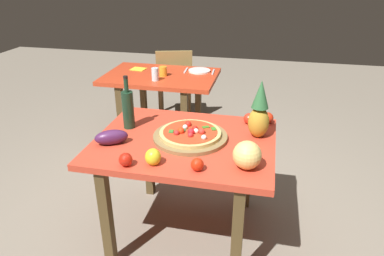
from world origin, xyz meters
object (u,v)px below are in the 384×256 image
object	(u,v)px
melon	(247,155)
tomato_by_bottle	(126,160)
pineapple_left	(259,112)
knife_utensil	(213,72)
dining_chair	(174,81)
pizza_board	(190,137)
fork_utensil	(186,70)
tomato_beside_pepper	(249,119)
bell_pepper	(153,157)
dinner_plate	(199,71)
background_table	(161,85)
drinking_glass_water	(155,74)
wine_bottle	(128,109)
tomato_near_board	(268,118)
tomato_at_corner	(197,164)
display_table	(185,153)
napkin_folded	(138,69)
drinking_glass_juice	(163,71)
eggplant	(111,137)
pizza	(190,133)

from	to	relation	value
melon	tomato_by_bottle	world-z (taller)	melon
pineapple_left	melon	world-z (taller)	pineapple_left
pineapple_left	knife_utensil	size ratio (longest dim) A/B	2.07
pineapple_left	knife_utensil	xyz separation A→B (m)	(-0.51, 1.35, -0.16)
dining_chair	tomato_by_bottle	size ratio (longest dim) A/B	11.30
melon	knife_utensil	xyz separation A→B (m)	(-0.47, 1.74, -0.07)
pizza_board	fork_utensil	bearing A→B (deg)	104.47
pizza_board	melon	bearing A→B (deg)	-36.25
melon	tomato_beside_pepper	world-z (taller)	melon
bell_pepper	dinner_plate	bearing A→B (deg)	93.47
background_table	pineapple_left	distance (m)	1.56
tomato_beside_pepper	drinking_glass_water	bearing A→B (deg)	139.59
wine_bottle	pineapple_left	distance (m)	0.84
tomato_beside_pepper	tomato_near_board	bearing A→B (deg)	15.94
pizza_board	pineapple_left	size ratio (longest dim) A/B	1.25
background_table	tomato_by_bottle	xyz separation A→B (m)	(0.32, -1.68, 0.14)
bell_pepper	tomato_at_corner	size ratio (longest dim) A/B	1.37
wine_bottle	knife_utensil	size ratio (longest dim) A/B	1.97
display_table	napkin_folded	distance (m)	1.66
dinner_plate	knife_utensil	distance (m)	0.14
drinking_glass_juice	dinner_plate	world-z (taller)	drinking_glass_juice
eggplant	dinner_plate	world-z (taller)	eggplant
tomato_near_board	tomato_beside_pepper	xyz separation A→B (m)	(-0.12, -0.04, -0.00)
bell_pepper	tomato_near_board	bearing A→B (deg)	49.16
bell_pepper	eggplant	world-z (taller)	bell_pepper
background_table	pizza_board	size ratio (longest dim) A/B	2.33
pizza_board	tomato_by_bottle	size ratio (longest dim) A/B	6.18
pizza	drinking_glass_juice	distance (m)	1.37
tomato_beside_pepper	dining_chair	bearing A→B (deg)	121.34
dining_chair	pizza_board	xyz separation A→B (m)	(0.61, -1.88, 0.26)
drinking_glass_water	background_table	bearing A→B (deg)	91.99
dining_chair	drinking_glass_water	bearing A→B (deg)	76.54
tomato_near_board	pizza	bearing A→B (deg)	-143.40
display_table	tomato_beside_pepper	bearing A→B (deg)	41.30
melon	drinking_glass_water	world-z (taller)	melon
wine_bottle	tomato_by_bottle	world-z (taller)	wine_bottle
pizza	dinner_plate	xyz separation A→B (m)	(-0.24, 1.47, -0.03)
fork_utensil	background_table	bearing A→B (deg)	-141.20
display_table	drinking_glass_water	bearing A→B (deg)	116.32
drinking_glass_juice	fork_utensil	world-z (taller)	drinking_glass_juice
tomato_beside_pepper	tomato_by_bottle	size ratio (longest dim) A/B	0.99
napkin_folded	background_table	bearing A→B (deg)	-24.65
wine_bottle	pineapple_left	world-z (taller)	pineapple_left
fork_utensil	napkin_folded	bearing A→B (deg)	-176.20
pizza	drinking_glass_juice	size ratio (longest dim) A/B	4.18
wine_bottle	fork_utensil	size ratio (longest dim) A/B	1.97
tomato_at_corner	pineapple_left	bearing A→B (deg)	58.61
pizza	tomato_beside_pepper	size ratio (longest dim) A/B	5.16
background_table	dinner_plate	distance (m)	0.41
drinking_glass_water	knife_utensil	distance (m)	0.62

